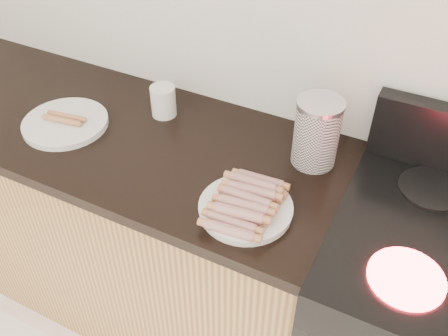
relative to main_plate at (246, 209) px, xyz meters
The scene contains 10 objects.
cabinet_base 1.01m from the main_plate, behind, with size 2.20×0.59×0.86m, color #AF8A49.
counter_slab 0.89m from the main_plate, behind, with size 2.20×0.62×0.04m, color black.
burner_near_left 0.43m from the main_plate, ahead, with size 0.18×0.18×0.01m, color #FF1E2D.
burner_far_left 0.53m from the main_plate, 34.83° to the left, with size 0.18×0.18×0.01m, color black.
main_plate is the anchor object (origin of this frame).
side_plate 0.70m from the main_plate, behind, with size 0.28×0.28×0.02m, color white.
hotdog_pile 0.03m from the main_plate, 79.38° to the left, with size 0.13×0.24×0.05m.
plain_sausages 0.70m from the main_plate, behind, with size 0.13×0.06×0.02m.
canister 0.32m from the main_plate, 72.52° to the left, with size 0.14×0.14×0.21m.
mug 0.53m from the main_plate, 146.41° to the left, with size 0.08×0.08×0.10m, color white.
Camera 1 is at (0.55, 0.68, 1.87)m, focal length 40.00 mm.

